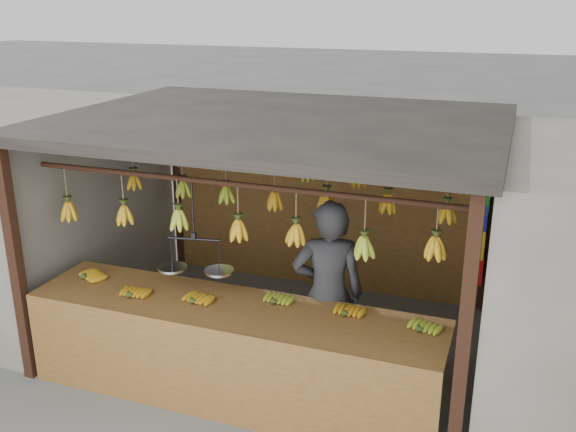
% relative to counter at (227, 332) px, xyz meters
% --- Properties ---
extents(ground, '(80.00, 80.00, 0.00)m').
position_rel_counter_xyz_m(ground, '(0.01, 1.23, -0.71)').
color(ground, '#5B5B57').
extents(stall, '(4.30, 3.30, 2.40)m').
position_rel_counter_xyz_m(stall, '(0.01, 1.56, 1.26)').
color(stall, black).
rests_on(stall, ground).
extents(neighbor_left, '(3.00, 3.00, 2.30)m').
position_rel_counter_xyz_m(neighbor_left, '(-3.59, 1.23, 0.44)').
color(neighbor_left, slate).
rests_on(neighbor_left, ground).
extents(counter, '(3.78, 0.86, 0.96)m').
position_rel_counter_xyz_m(counter, '(0.00, 0.00, 0.00)').
color(counter, brown).
rests_on(counter, ground).
extents(hanging_bananas, '(3.63, 2.25, 0.37)m').
position_rel_counter_xyz_m(hanging_bananas, '(0.01, 1.24, 0.89)').
color(hanging_bananas, '#BA8213').
rests_on(hanging_bananas, ground).
extents(balance_scale, '(0.69, 0.34, 0.86)m').
position_rel_counter_xyz_m(balance_scale, '(-0.41, 0.23, 0.49)').
color(balance_scale, black).
rests_on(balance_scale, ground).
extents(vendor, '(0.77, 0.62, 1.82)m').
position_rel_counter_xyz_m(vendor, '(0.73, 0.63, 0.20)').
color(vendor, '#262628').
rests_on(vendor, ground).
extents(bag_bundles, '(0.08, 0.26, 1.21)m').
position_rel_counter_xyz_m(bag_bundles, '(1.95, 2.58, 0.30)').
color(bag_bundles, '#199926').
rests_on(bag_bundles, ground).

